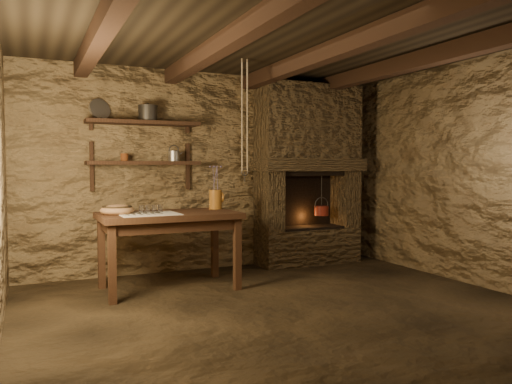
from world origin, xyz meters
name	(u,v)px	position (x,y,z in m)	size (l,w,h in m)	color
floor	(287,310)	(0.00, 0.00, 0.00)	(4.50, 4.50, 0.00)	black
back_wall	(210,171)	(0.00, 2.00, 1.20)	(4.50, 0.04, 2.40)	brown
front_wall	(476,179)	(0.00, -2.00, 1.20)	(4.50, 0.04, 2.40)	brown
right_wall	(476,172)	(2.25, 0.00, 1.20)	(0.04, 4.00, 2.40)	brown
ceiling	(288,33)	(0.00, 0.00, 2.40)	(4.50, 4.00, 0.04)	black
beam_far_left	(106,23)	(-1.50, 0.00, 2.31)	(0.14, 3.95, 0.16)	black
beam_mid_left	(234,37)	(-0.50, 0.00, 2.31)	(0.14, 3.95, 0.16)	black
beam_mid_right	(337,49)	(0.50, 0.00, 2.31)	(0.14, 3.95, 0.16)	black
beam_far_right	(423,59)	(1.50, 0.00, 2.31)	(0.14, 3.95, 0.16)	black
shelf_lower	(144,163)	(-0.85, 1.84, 1.30)	(1.25, 0.30, 0.04)	black
shelf_upper	(143,123)	(-0.85, 1.84, 1.75)	(1.25, 0.30, 0.04)	black
hearth	(308,169)	(1.25, 1.77, 1.23)	(1.43, 0.51, 2.30)	#392B1C
work_table	(169,248)	(-0.75, 1.17, 0.43)	(1.39, 0.81, 0.79)	#361F13
linen_cloth	(148,214)	(-0.97, 1.07, 0.79)	(0.57, 0.46, 0.01)	silver
pewter_cutlery_row	(149,213)	(-0.97, 1.05, 0.80)	(0.48, 0.18, 0.01)	gray
drinking_glasses	(148,209)	(-0.96, 1.18, 0.83)	(0.18, 0.06, 0.07)	silver
stoneware_jug	(216,190)	(-0.16, 1.37, 1.00)	(0.18, 0.18, 0.49)	#AE6921
wooden_bowl	(117,210)	(-1.25, 1.20, 0.83)	(0.33, 0.33, 0.12)	#986942
iron_stockpot	(148,114)	(-0.80, 1.84, 1.85)	(0.21, 0.21, 0.16)	#2D2B28
tin_pan	(100,109)	(-1.31, 1.94, 1.89)	(0.24, 0.24, 0.03)	#A09F9B
small_kettle	(174,156)	(-0.50, 1.84, 1.38)	(0.17, 0.13, 0.19)	#A09F9B
rusty_tin	(124,157)	(-1.07, 1.84, 1.36)	(0.08, 0.08, 0.08)	#572711
red_pot	(321,210)	(1.43, 1.72, 0.69)	(0.21, 0.21, 0.54)	maroon
hanging_ropes	(245,115)	(0.05, 1.05, 1.80)	(0.08, 0.08, 1.20)	tan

